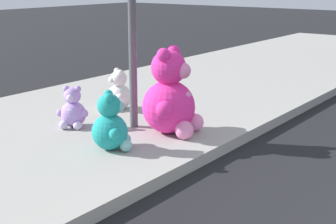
{
  "coord_description": "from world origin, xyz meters",
  "views": [
    {
      "loc": [
        -4.11,
        -0.04,
        2.19
      ],
      "look_at": [
        0.73,
        3.6,
        0.55
      ],
      "focal_mm": 53.66,
      "sensor_mm": 36.0,
      "label": 1
    }
  ],
  "objects_px": {
    "plush_pink_large": "(171,99)",
    "plush_lavender": "(73,111)",
    "sign_pole": "(132,3)",
    "plush_white": "(118,93)",
    "plush_teal": "(111,126)"
  },
  "relations": [
    {
      "from": "plush_pink_large",
      "to": "plush_lavender",
      "type": "relative_size",
      "value": 1.99
    },
    {
      "from": "sign_pole",
      "to": "plush_pink_large",
      "type": "distance_m",
      "value": 1.37
    },
    {
      "from": "plush_white",
      "to": "plush_teal",
      "type": "xyz_separation_m",
      "value": [
        -1.48,
        -1.25,
        0.03
      ]
    },
    {
      "from": "sign_pole",
      "to": "plush_teal",
      "type": "distance_m",
      "value": 1.71
    },
    {
      "from": "plush_teal",
      "to": "sign_pole",
      "type": "bearing_deg",
      "value": 24.58
    },
    {
      "from": "plush_white",
      "to": "plush_lavender",
      "type": "bearing_deg",
      "value": -171.45
    },
    {
      "from": "plush_white",
      "to": "plush_lavender",
      "type": "xyz_separation_m",
      "value": [
        -1.12,
        -0.17,
        -0.02
      ]
    },
    {
      "from": "sign_pole",
      "to": "plush_teal",
      "type": "xyz_separation_m",
      "value": [
        -0.88,
        -0.4,
        -1.41
      ]
    },
    {
      "from": "plush_pink_large",
      "to": "plush_lavender",
      "type": "bearing_deg",
      "value": 115.68
    },
    {
      "from": "plush_lavender",
      "to": "plush_teal",
      "type": "bearing_deg",
      "value": -108.65
    },
    {
      "from": "plush_teal",
      "to": "plush_pink_large",
      "type": "bearing_deg",
      "value": -10.48
    },
    {
      "from": "plush_teal",
      "to": "plush_lavender",
      "type": "bearing_deg",
      "value": 71.35
    },
    {
      "from": "plush_white",
      "to": "sign_pole",
      "type": "bearing_deg",
      "value": -125.3
    },
    {
      "from": "plush_white",
      "to": "plush_teal",
      "type": "distance_m",
      "value": 1.93
    },
    {
      "from": "sign_pole",
      "to": "plush_white",
      "type": "relative_size",
      "value": 4.96
    }
  ]
}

